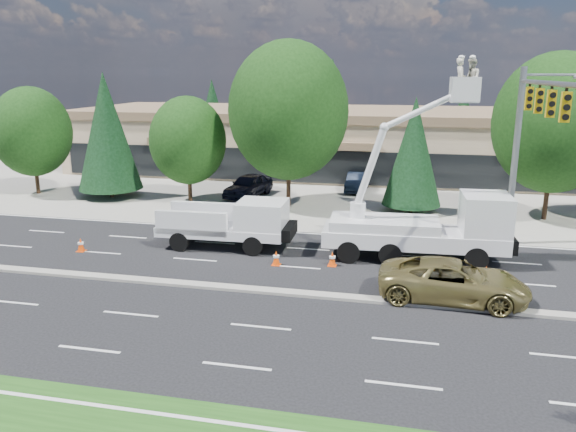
% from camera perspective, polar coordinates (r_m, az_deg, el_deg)
% --- Properties ---
extents(ground, '(140.00, 140.00, 0.00)m').
position_cam_1_polar(ground, '(23.03, -0.69, -7.85)').
color(ground, black).
rests_on(ground, ground).
extents(concrete_apron, '(140.00, 22.00, 0.01)m').
position_cam_1_polar(concrete_apron, '(41.96, 5.53, 2.35)').
color(concrete_apron, '#9C9A8E').
rests_on(concrete_apron, ground).
extents(road_median, '(120.00, 0.55, 0.12)m').
position_cam_1_polar(road_median, '(23.01, -0.69, -7.71)').
color(road_median, '#9C9A8E').
rests_on(road_median, ground).
extents(strip_mall, '(50.40, 15.40, 5.50)m').
position_cam_1_polar(strip_mall, '(51.30, 7.00, 7.71)').
color(strip_mall, tan).
rests_on(strip_mall, ground).
extents(tree_front_a, '(5.61, 5.61, 7.78)m').
position_cam_1_polar(tree_front_a, '(44.92, -24.59, 7.79)').
color(tree_front_a, '#332114').
rests_on(tree_front_a, ground).
extents(tree_front_b, '(4.45, 4.45, 8.78)m').
position_cam_1_polar(tree_front_b, '(41.59, -17.91, 8.18)').
color(tree_front_b, '#332114').
rests_on(tree_front_b, ground).
extents(tree_front_c, '(5.20, 5.20, 7.22)m').
position_cam_1_polar(tree_front_c, '(38.98, -10.14, 7.56)').
color(tree_front_c, '#332114').
rests_on(tree_front_c, ground).
extents(tree_front_d, '(7.77, 7.77, 10.78)m').
position_cam_1_polar(tree_front_d, '(36.69, 0.05, 10.64)').
color(tree_front_d, '#332114').
rests_on(tree_front_d, ground).
extents(tree_front_e, '(3.69, 3.69, 7.28)m').
position_cam_1_polar(tree_front_e, '(36.08, 12.64, 6.39)').
color(tree_front_e, '#332114').
rests_on(tree_front_e, ground).
extents(tree_front_f, '(7.17, 7.17, 9.95)m').
position_cam_1_polar(tree_front_f, '(36.78, 25.49, 8.51)').
color(tree_front_f, '#332114').
rests_on(tree_front_f, ground).
extents(tree_back_a, '(4.03, 4.03, 7.95)m').
position_cam_1_polar(tree_back_a, '(66.94, -7.67, 10.46)').
color(tree_back_a, '#332114').
rests_on(tree_back_a, ground).
extents(tree_back_b, '(5.17, 5.17, 10.19)m').
position_cam_1_polar(tree_back_b, '(63.46, 4.50, 11.43)').
color(tree_back_b, '#332114').
rests_on(tree_back_b, ground).
extents(tree_back_c, '(3.76, 3.76, 7.41)m').
position_cam_1_polar(tree_back_c, '(63.14, 17.33, 9.46)').
color(tree_back_c, '#332114').
rests_on(tree_back_c, ground).
extents(signal_mast, '(2.76, 10.16, 9.00)m').
position_cam_1_polar(signal_mast, '(28.40, 23.10, 7.88)').
color(signal_mast, gray).
rests_on(signal_mast, ground).
extents(utility_pickup, '(6.57, 2.74, 2.49)m').
position_cam_1_polar(utility_pickup, '(28.69, -5.70, -1.23)').
color(utility_pickup, white).
rests_on(utility_pickup, ground).
extents(bucket_truck, '(8.68, 3.14, 9.45)m').
position_cam_1_polar(bucket_truck, '(27.31, 14.15, -0.29)').
color(bucket_truck, white).
rests_on(bucket_truck, ground).
extents(traffic_cone_a, '(0.40, 0.40, 0.70)m').
position_cam_1_polar(traffic_cone_a, '(29.98, -20.30, -2.76)').
color(traffic_cone_a, '#F84607').
rests_on(traffic_cone_a, ground).
extents(traffic_cone_b, '(0.40, 0.40, 0.70)m').
position_cam_1_polar(traffic_cone_b, '(26.16, -1.21, -4.29)').
color(traffic_cone_b, '#F84607').
rests_on(traffic_cone_b, ground).
extents(traffic_cone_c, '(0.40, 0.40, 0.70)m').
position_cam_1_polar(traffic_cone_c, '(26.12, 4.52, -4.36)').
color(traffic_cone_c, '#F84607').
rests_on(traffic_cone_c, ground).
extents(traffic_cone_d, '(0.40, 0.40, 0.70)m').
position_cam_1_polar(traffic_cone_d, '(25.62, 19.47, -5.55)').
color(traffic_cone_d, '#F84607').
rests_on(traffic_cone_d, ground).
extents(minivan, '(5.89, 2.95, 1.60)m').
position_cam_1_polar(minivan, '(23.02, 16.46, -6.34)').
color(minivan, olive).
rests_on(minivan, ground).
extents(parked_car_west, '(3.00, 5.14, 1.64)m').
position_cam_1_polar(parked_car_west, '(40.51, -4.06, 3.12)').
color(parked_car_west, black).
rests_on(parked_car_west, ground).
extents(parked_car_east, '(1.53, 4.27, 1.40)m').
position_cam_1_polar(parked_car_east, '(42.69, 7.05, 3.47)').
color(parked_car_east, black).
rests_on(parked_car_east, ground).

